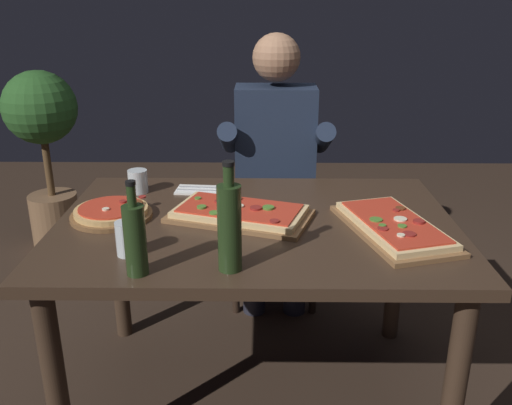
{
  "coord_description": "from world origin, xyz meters",
  "views": [
    {
      "loc": [
        0.02,
        -1.79,
        1.49
      ],
      "look_at": [
        0.0,
        0.05,
        0.79
      ],
      "focal_mm": 38.61,
      "sensor_mm": 36.0,
      "label": 1
    }
  ],
  "objects_px": {
    "dining_table": "(256,245)",
    "diner_chair": "(274,202)",
    "oil_bottle_amber": "(135,238)",
    "pizza_round_far": "(112,212)",
    "potted_plant_corner": "(44,139)",
    "pizza_rectangular_left": "(393,226)",
    "wine_bottle_dark": "(229,226)",
    "tumbler_far_side": "(138,181)",
    "seated_diner": "(275,161)",
    "tumbler_near_camera": "(127,240)",
    "pizza_rectangular_front": "(240,213)"
  },
  "relations": [
    {
      "from": "pizza_round_far",
      "to": "potted_plant_corner",
      "type": "relative_size",
      "value": 0.27
    },
    {
      "from": "seated_diner",
      "to": "potted_plant_corner",
      "type": "height_order",
      "value": "seated_diner"
    },
    {
      "from": "pizza_rectangular_left",
      "to": "wine_bottle_dark",
      "type": "distance_m",
      "value": 0.61
    },
    {
      "from": "tumbler_near_camera",
      "to": "diner_chair",
      "type": "height_order",
      "value": "diner_chair"
    },
    {
      "from": "pizza_rectangular_left",
      "to": "tumbler_near_camera",
      "type": "xyz_separation_m",
      "value": [
        -0.85,
        -0.18,
        0.03
      ]
    },
    {
      "from": "dining_table",
      "to": "potted_plant_corner",
      "type": "xyz_separation_m",
      "value": [
        -1.28,
        1.39,
        0.04
      ]
    },
    {
      "from": "pizza_rectangular_front",
      "to": "oil_bottle_amber",
      "type": "height_order",
      "value": "oil_bottle_amber"
    },
    {
      "from": "pizza_rectangular_front",
      "to": "oil_bottle_amber",
      "type": "xyz_separation_m",
      "value": [
        -0.28,
        -0.42,
        0.09
      ]
    },
    {
      "from": "dining_table",
      "to": "seated_diner",
      "type": "xyz_separation_m",
      "value": [
        0.08,
        0.74,
        0.1
      ]
    },
    {
      "from": "oil_bottle_amber",
      "to": "diner_chair",
      "type": "xyz_separation_m",
      "value": [
        0.42,
        1.25,
        -0.36
      ]
    },
    {
      "from": "oil_bottle_amber",
      "to": "pizza_round_far",
      "type": "bearing_deg",
      "value": 113.47
    },
    {
      "from": "wine_bottle_dark",
      "to": "seated_diner",
      "type": "bearing_deg",
      "value": 81.99
    },
    {
      "from": "oil_bottle_amber",
      "to": "tumbler_near_camera",
      "type": "height_order",
      "value": "oil_bottle_amber"
    },
    {
      "from": "dining_table",
      "to": "diner_chair",
      "type": "xyz_separation_m",
      "value": [
        0.08,
        0.86,
        -0.16
      ]
    },
    {
      "from": "dining_table",
      "to": "seated_diner",
      "type": "bearing_deg",
      "value": 83.43
    },
    {
      "from": "pizza_round_far",
      "to": "oil_bottle_amber",
      "type": "distance_m",
      "value": 0.47
    },
    {
      "from": "pizza_round_far",
      "to": "oil_bottle_amber",
      "type": "xyz_separation_m",
      "value": [
        0.18,
        -0.42,
        0.09
      ]
    },
    {
      "from": "tumbler_near_camera",
      "to": "tumbler_far_side",
      "type": "xyz_separation_m",
      "value": [
        -0.09,
        0.57,
        -0.0
      ]
    },
    {
      "from": "pizza_round_far",
      "to": "diner_chair",
      "type": "distance_m",
      "value": 1.06
    },
    {
      "from": "oil_bottle_amber",
      "to": "potted_plant_corner",
      "type": "height_order",
      "value": "potted_plant_corner"
    },
    {
      "from": "oil_bottle_amber",
      "to": "tumbler_near_camera",
      "type": "relative_size",
      "value": 2.6
    },
    {
      "from": "tumbler_near_camera",
      "to": "tumbler_far_side",
      "type": "relative_size",
      "value": 1.16
    },
    {
      "from": "pizza_rectangular_left",
      "to": "dining_table",
      "type": "bearing_deg",
      "value": 168.81
    },
    {
      "from": "oil_bottle_amber",
      "to": "tumbler_far_side",
      "type": "bearing_deg",
      "value": 101.79
    },
    {
      "from": "pizza_rectangular_left",
      "to": "tumbler_far_side",
      "type": "bearing_deg",
      "value": 157.65
    },
    {
      "from": "pizza_rectangular_left",
      "to": "oil_bottle_amber",
      "type": "bearing_deg",
      "value": -159.09
    },
    {
      "from": "wine_bottle_dark",
      "to": "tumbler_near_camera",
      "type": "distance_m",
      "value": 0.34
    },
    {
      "from": "seated_diner",
      "to": "dining_table",
      "type": "bearing_deg",
      "value": -96.57
    },
    {
      "from": "dining_table",
      "to": "pizza_round_far",
      "type": "xyz_separation_m",
      "value": [
        -0.52,
        0.02,
        0.11
      ]
    },
    {
      "from": "pizza_rectangular_front",
      "to": "oil_bottle_amber",
      "type": "relative_size",
      "value": 1.96
    },
    {
      "from": "tumbler_near_camera",
      "to": "potted_plant_corner",
      "type": "distance_m",
      "value": 1.89
    },
    {
      "from": "tumbler_far_side",
      "to": "pizza_rectangular_left",
      "type": "bearing_deg",
      "value": -22.35
    },
    {
      "from": "wine_bottle_dark",
      "to": "dining_table",
      "type": "bearing_deg",
      "value": 79.13
    },
    {
      "from": "tumbler_far_side",
      "to": "seated_diner",
      "type": "height_order",
      "value": "seated_diner"
    },
    {
      "from": "dining_table",
      "to": "potted_plant_corner",
      "type": "bearing_deg",
      "value": 132.64
    },
    {
      "from": "oil_bottle_amber",
      "to": "tumbler_far_side",
      "type": "height_order",
      "value": "oil_bottle_amber"
    },
    {
      "from": "tumbler_far_side",
      "to": "wine_bottle_dark",
      "type": "bearing_deg",
      "value": -58.36
    },
    {
      "from": "wine_bottle_dark",
      "to": "tumbler_far_side",
      "type": "xyz_separation_m",
      "value": [
        -0.41,
        0.66,
        -0.09
      ]
    },
    {
      "from": "pizza_round_far",
      "to": "potted_plant_corner",
      "type": "height_order",
      "value": "potted_plant_corner"
    },
    {
      "from": "oil_bottle_amber",
      "to": "potted_plant_corner",
      "type": "distance_m",
      "value": 2.03
    },
    {
      "from": "wine_bottle_dark",
      "to": "pizza_round_far",
      "type": "bearing_deg",
      "value": 138.78
    },
    {
      "from": "pizza_rectangular_front",
      "to": "wine_bottle_dark",
      "type": "xyz_separation_m",
      "value": [
        -0.01,
        -0.39,
        0.12
      ]
    },
    {
      "from": "dining_table",
      "to": "tumbler_far_side",
      "type": "xyz_separation_m",
      "value": [
        -0.48,
        0.3,
        0.14
      ]
    },
    {
      "from": "pizza_round_far",
      "to": "potted_plant_corner",
      "type": "distance_m",
      "value": 1.57
    },
    {
      "from": "dining_table",
      "to": "pizza_round_far",
      "type": "distance_m",
      "value": 0.53
    },
    {
      "from": "tumbler_near_camera",
      "to": "wine_bottle_dark",
      "type": "bearing_deg",
      "value": -16.28
    },
    {
      "from": "oil_bottle_amber",
      "to": "pizza_rectangular_front",
      "type": "bearing_deg",
      "value": 56.63
    },
    {
      "from": "tumbler_far_side",
      "to": "potted_plant_corner",
      "type": "relative_size",
      "value": 0.09
    },
    {
      "from": "pizza_rectangular_left",
      "to": "pizza_round_far",
      "type": "xyz_separation_m",
      "value": [
        -0.98,
        0.12,
        -0.0
      ]
    },
    {
      "from": "dining_table",
      "to": "seated_diner",
      "type": "height_order",
      "value": "seated_diner"
    }
  ]
}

